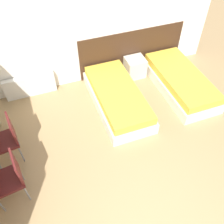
% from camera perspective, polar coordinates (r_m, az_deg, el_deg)
% --- Properties ---
extents(wall_back, '(5.99, 0.05, 2.70)m').
position_cam_1_polar(wall_back, '(5.29, -6.81, 19.09)').
color(wall_back, white).
rests_on(wall_back, ground_plane).
extents(headboard_panel, '(2.52, 0.03, 1.03)m').
position_cam_1_polar(headboard_panel, '(5.99, 4.51, 13.67)').
color(headboard_panel, '#382316').
rests_on(headboard_panel, ground_plane).
extents(bed_near_window, '(0.92, 2.01, 0.42)m').
position_cam_1_polar(bed_near_window, '(5.21, 1.21, 3.27)').
color(bed_near_window, beige).
rests_on(bed_near_window, ground_plane).
extents(bed_near_door, '(0.92, 2.01, 0.42)m').
position_cam_1_polar(bed_near_door, '(5.80, 15.33, 6.71)').
color(bed_near_door, beige).
rests_on(bed_near_door, ground_plane).
extents(nightstand, '(0.44, 0.41, 0.46)m').
position_cam_1_polar(nightstand, '(5.99, 5.26, 10.17)').
color(nightstand, beige).
rests_on(nightstand, ground_plane).
extents(radiator, '(1.08, 0.12, 0.49)m').
position_cam_1_polar(radiator, '(5.70, -18.19, 5.71)').
color(radiator, silver).
rests_on(radiator, ground_plane).
extents(chair_near_laptop, '(0.50, 0.50, 0.90)m').
position_cam_1_polar(chair_near_laptop, '(4.48, -23.04, -5.53)').
color(chair_near_laptop, '#511919').
rests_on(chair_near_laptop, ground_plane).
extents(chair_near_notebook, '(0.50, 0.50, 0.90)m').
position_cam_1_polar(chair_near_notebook, '(4.03, -22.30, -13.58)').
color(chair_near_notebook, '#511919').
rests_on(chair_near_notebook, ground_plane).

